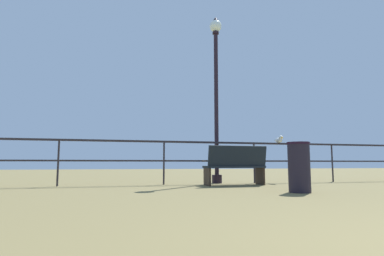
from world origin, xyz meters
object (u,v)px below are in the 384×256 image
bench_near_left (236,164)px  seagull_on_rail (279,140)px  lamppost_center (216,82)px  trash_bin (299,167)px

bench_near_left → seagull_on_rail: size_ratio=3.61×
bench_near_left → seagull_on_rail: 1.88m
lamppost_center → seagull_on_rail: 2.34m
seagull_on_rail → lamppost_center: bearing=174.0°
bench_near_left → lamppost_center: 2.39m
lamppost_center → trash_bin: bearing=-79.6°
bench_near_left → lamppost_center: (-0.16, 0.91, 2.20)m
seagull_on_rail → trash_bin: seagull_on_rail is taller
bench_near_left → trash_bin: size_ratio=1.64×
lamppost_center → seagull_on_rail: (1.76, -0.18, -1.54)m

